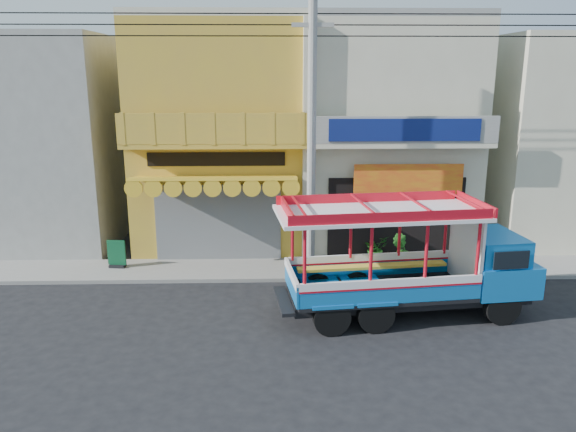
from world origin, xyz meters
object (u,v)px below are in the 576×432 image
object	(u,v)px
utility_pole	(317,117)
songthaew_truck	(425,261)
green_sign	(117,256)
potted_plant_a	(376,248)
potted_plant_c	(465,249)
potted_plant_b	(401,250)

from	to	relation	value
utility_pole	songthaew_truck	world-z (taller)	utility_pole
green_sign	potted_plant_a	world-z (taller)	green_sign
utility_pole	potted_plant_a	distance (m)	5.13
green_sign	potted_plant_a	bearing A→B (deg)	2.77
utility_pole	green_sign	distance (m)	7.90
potted_plant_c	utility_pole	bearing A→B (deg)	-58.78
green_sign	potted_plant_b	world-z (taller)	potted_plant_b
green_sign	songthaew_truck	bearing A→B (deg)	-21.83
songthaew_truck	utility_pole	bearing A→B (deg)	134.47
potted_plant_a	potted_plant_c	xyz separation A→B (m)	(2.91, -0.37, 0.08)
utility_pole	songthaew_truck	xyz separation A→B (m)	(2.69, -2.74, -3.52)
potted_plant_a	green_sign	bearing A→B (deg)	152.42
songthaew_truck	green_sign	xyz separation A→B (m)	(-9.09, 3.64, -1.01)
songthaew_truck	green_sign	bearing A→B (deg)	158.17
green_sign	potted_plant_c	bearing A→B (deg)	0.21
potted_plant_c	potted_plant_a	bearing A→B (deg)	-76.64
potted_plant_b	potted_plant_c	xyz separation A→B (m)	(2.14, 0.06, -0.00)
green_sign	potted_plant_b	bearing A→B (deg)	-0.10
green_sign	potted_plant_a	distance (m)	8.56
songthaew_truck	potted_plant_b	distance (m)	3.74
potted_plant_b	potted_plant_c	size ratio (longest dim) A/B	1.00
green_sign	potted_plant_a	xyz separation A→B (m)	(8.55, 0.41, 0.05)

